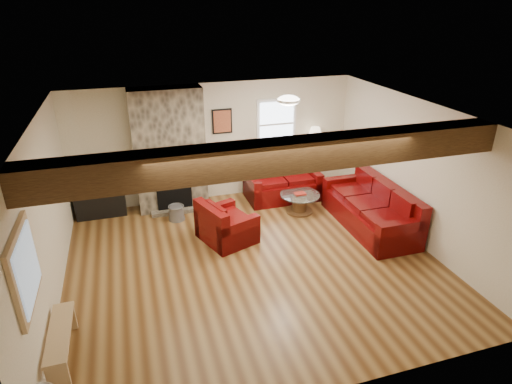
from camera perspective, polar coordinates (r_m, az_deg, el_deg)
room at (r=6.67m, az=-0.39°, el=-0.27°), size 8.00×8.00×8.00m
oak_beam at (r=5.17m, az=3.60°, el=4.85°), size 6.00×0.36×0.38m
chimney_breast at (r=8.79m, az=-11.45°, el=5.26°), size 1.40×0.67×2.50m
back_window at (r=9.39m, az=2.73°, el=9.07°), size 0.90×0.08×1.10m
hatch_window at (r=5.17m, az=-28.43°, el=-8.99°), size 0.08×1.00×0.90m
ceiling_dome at (r=7.38m, az=4.35°, el=11.87°), size 0.40×0.40×0.18m
artwork_back at (r=9.03m, az=-4.53°, el=9.37°), size 0.42×0.06×0.52m
artwork_right at (r=8.04m, az=19.70°, el=6.46°), size 0.06×0.55×0.42m
sofa_three at (r=8.41m, az=14.96°, el=-1.82°), size 0.95×2.25×0.87m
loveseat at (r=9.34m, az=3.56°, el=1.58°), size 1.57×0.90×0.83m
armchair_red at (r=7.73m, az=-3.93°, el=-3.87°), size 1.09×1.16×0.76m
coffee_table at (r=8.82m, az=5.83°, el=-1.47°), size 0.82×0.82×0.43m
tv_cabinet at (r=9.19m, az=-19.96°, el=-1.55°), size 0.96×0.38×0.48m
television at (r=9.00m, az=-20.40°, el=1.22°), size 0.85×0.11×0.49m
floor_lamp at (r=9.58m, az=7.86°, el=7.32°), size 0.38×0.38×1.47m
pine_bench at (r=6.00m, az=-24.42°, el=-18.01°), size 0.25×1.09×0.41m
coal_bucket at (r=8.65m, az=-10.57°, el=-2.70°), size 0.33×0.33×0.31m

